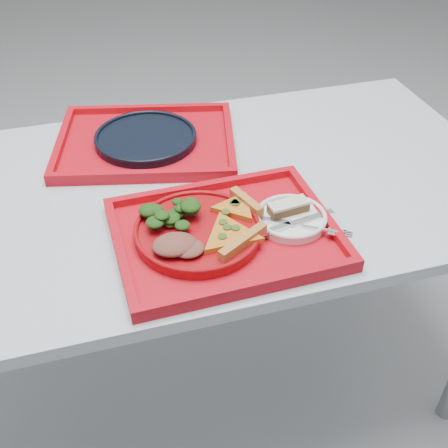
{
  "coord_description": "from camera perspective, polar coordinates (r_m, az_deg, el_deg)",
  "views": [
    {
      "loc": [
        -0.19,
        -1.06,
        1.51
      ],
      "look_at": [
        0.06,
        -0.19,
        0.78
      ],
      "focal_mm": 45.0,
      "sensor_mm": 36.0,
      "label": 1
    }
  ],
  "objects": [
    {
      "name": "ground",
      "position": [
        1.85,
        -3.71,
        -15.74
      ],
      "size": [
        10.0,
        10.0,
        0.0
      ],
      "primitive_type": "plane",
      "color": "gray",
      "rests_on": "ground"
    },
    {
      "name": "table",
      "position": [
        1.36,
        -4.86,
        1.02
      ],
      "size": [
        1.6,
        0.8,
        0.75
      ],
      "color": "#9FA8B2",
      "rests_on": "ground"
    },
    {
      "name": "tray_main",
      "position": [
        1.16,
        0.1,
        -1.29
      ],
      "size": [
        0.46,
        0.36,
        0.01
      ],
      "primitive_type": "cube",
      "rotation": [
        0.0,
        0.0,
        0.02
      ],
      "color": "#BA0916",
      "rests_on": "table"
    },
    {
      "name": "tray_far",
      "position": [
        1.48,
        -7.9,
        8.08
      ],
      "size": [
        0.52,
        0.44,
        0.01
      ],
      "primitive_type": "cube",
      "rotation": [
        0.0,
        0.0,
        -0.23
      ],
      "color": "#BA0916",
      "rests_on": "table"
    },
    {
      "name": "dinner_plate",
      "position": [
        1.15,
        -2.68,
        -0.9
      ],
      "size": [
        0.26,
        0.26,
        0.02
      ],
      "primitive_type": "cylinder",
      "color": "maroon",
      "rests_on": "tray_main"
    },
    {
      "name": "side_plate",
      "position": [
        1.19,
        6.8,
        0.44
      ],
      "size": [
        0.15,
        0.15,
        0.01
      ],
      "primitive_type": "cylinder",
      "color": "white",
      "rests_on": "tray_main"
    },
    {
      "name": "navy_plate",
      "position": [
        1.47,
        -7.95,
        8.55
      ],
      "size": [
        0.26,
        0.26,
        0.02
      ],
      "primitive_type": "cylinder",
      "color": "black",
      "rests_on": "tray_far"
    },
    {
      "name": "pizza_slice_a",
      "position": [
        1.12,
        0.58,
        -0.97
      ],
      "size": [
        0.18,
        0.19,
        0.02
      ],
      "primitive_type": null,
      "rotation": [
        0.0,
        0.0,
        2.11
      ],
      "color": "gold",
      "rests_on": "dinner_plate"
    },
    {
      "name": "pizza_slice_b",
      "position": [
        1.19,
        1.23,
        1.82
      ],
      "size": [
        0.14,
        0.13,
        0.02
      ],
      "primitive_type": null,
      "rotation": [
        0.0,
        0.0,
        3.49
      ],
      "color": "gold",
      "rests_on": "dinner_plate"
    },
    {
      "name": "salad_heap",
      "position": [
        1.15,
        -5.26,
        1.28
      ],
      "size": [
        0.1,
        0.09,
        0.05
      ],
      "primitive_type": "ellipsoid",
      "color": "black",
      "rests_on": "dinner_plate"
    },
    {
      "name": "meat_portion",
      "position": [
        1.09,
        -5.06,
        -2.09
      ],
      "size": [
        0.09,
        0.07,
        0.03
      ],
      "primitive_type": "ellipsoid",
      "color": "brown",
      "rests_on": "dinner_plate"
    },
    {
      "name": "dessert_bar",
      "position": [
        1.2,
        6.56,
        1.73
      ],
      "size": [
        0.09,
        0.04,
        0.02
      ],
      "rotation": [
        0.0,
        0.0,
        0.12
      ],
      "color": "#4C3219",
      "rests_on": "side_plate"
    },
    {
      "name": "knife",
      "position": [
        1.17,
        7.32,
        0.18
      ],
      "size": [
        0.18,
        0.05,
        0.01
      ],
      "primitive_type": "cube",
      "rotation": [
        0.0,
        0.0,
        0.18
      ],
      "color": "silver",
      "rests_on": "side_plate"
    },
    {
      "name": "fork",
      "position": [
        1.16,
        7.79,
        -0.16
      ],
      "size": [
        0.17,
        0.11,
        0.01
      ],
      "primitive_type": "cube",
      "rotation": [
        0.0,
        0.0,
        -0.55
      ],
      "color": "silver",
      "rests_on": "side_plate"
    }
  ]
}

